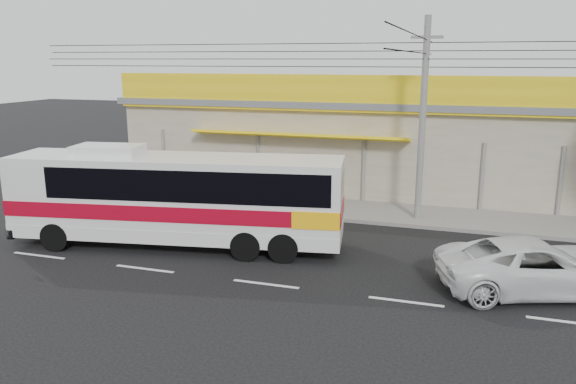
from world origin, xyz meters
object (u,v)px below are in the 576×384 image
(coach_bus, at_px, (181,194))
(utility_pole, at_px, (426,54))
(motorbike_dark, at_px, (184,182))
(white_car, at_px, (536,266))
(motorbike_red, at_px, (64,184))

(coach_bus, distance_m, utility_pole, 10.44)
(coach_bus, bearing_deg, utility_pole, 27.45)
(coach_bus, xyz_separation_m, motorbike_dark, (-3.32, 6.40, -1.16))
(white_car, distance_m, utility_pole, 9.22)
(motorbike_dark, relative_size, white_car, 0.35)
(coach_bus, height_order, motorbike_red, coach_bus)
(white_car, relative_size, utility_pole, 0.16)
(motorbike_red, relative_size, motorbike_dark, 0.91)
(coach_bus, relative_size, motorbike_red, 6.79)
(utility_pole, bearing_deg, motorbike_dark, 175.63)
(motorbike_dark, bearing_deg, motorbike_red, 119.20)
(motorbike_dark, relative_size, utility_pole, 0.06)
(utility_pole, bearing_deg, white_car, -58.55)
(motorbike_red, distance_m, utility_pole, 17.40)
(motorbike_red, bearing_deg, white_car, -128.14)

